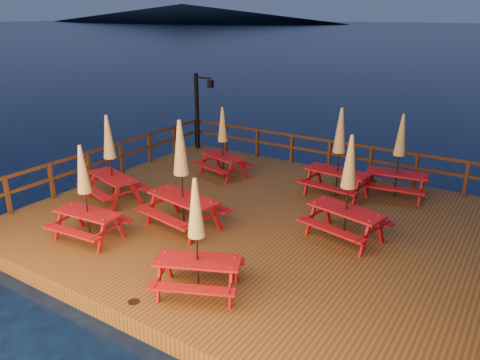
{
  "coord_description": "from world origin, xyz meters",
  "views": [
    {
      "loc": [
        5.89,
        -9.9,
        5.67
      ],
      "look_at": [
        -0.95,
        0.6,
        1.13
      ],
      "focal_mm": 35.0,
      "sensor_mm": 36.0,
      "label": 1
    }
  ],
  "objects_px": {
    "picnic_table_0": "(182,174)",
    "picnic_table_2": "(197,235)",
    "picnic_table_1": "(399,155)",
    "lamp_post": "(200,105)"
  },
  "relations": [
    {
      "from": "picnic_table_0",
      "to": "picnic_table_2",
      "type": "height_order",
      "value": "picnic_table_0"
    },
    {
      "from": "picnic_table_1",
      "to": "picnic_table_2",
      "type": "bearing_deg",
      "value": -112.02
    },
    {
      "from": "lamp_post",
      "to": "picnic_table_0",
      "type": "distance_m",
      "value": 7.31
    },
    {
      "from": "lamp_post",
      "to": "picnic_table_2",
      "type": "height_order",
      "value": "lamp_post"
    },
    {
      "from": "picnic_table_0",
      "to": "picnic_table_1",
      "type": "height_order",
      "value": "picnic_table_0"
    },
    {
      "from": "lamp_post",
      "to": "picnic_table_2",
      "type": "bearing_deg",
      "value": -52.8
    },
    {
      "from": "picnic_table_2",
      "to": "picnic_table_1",
      "type": "bearing_deg",
      "value": 51.35
    },
    {
      "from": "picnic_table_0",
      "to": "picnic_table_1",
      "type": "xyz_separation_m",
      "value": [
        3.96,
        5.12,
        -0.16
      ]
    },
    {
      "from": "picnic_table_1",
      "to": "picnic_table_0",
      "type": "bearing_deg",
      "value": -135.64
    },
    {
      "from": "picnic_table_0",
      "to": "picnic_table_2",
      "type": "xyz_separation_m",
      "value": [
        2.14,
        -2.14,
        -0.22
      ]
    }
  ]
}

